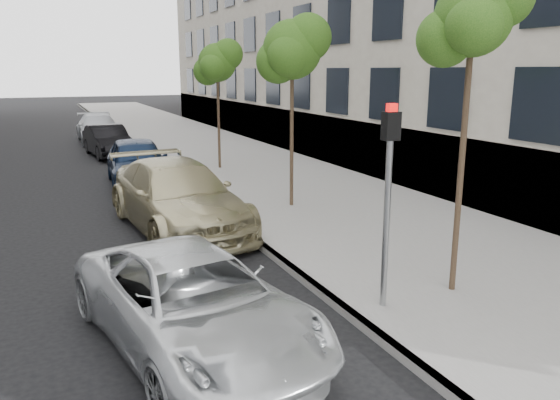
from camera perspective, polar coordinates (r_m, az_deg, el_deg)
ground at (r=7.15m, az=5.19°, el=-18.54°), size 160.00×160.00×0.00m
sidewalk at (r=30.40m, az=-9.78°, el=6.25°), size 6.40×72.00×0.14m
curb at (r=29.81m, az=-15.63°, el=5.81°), size 0.15×72.00×0.14m
tree_near at (r=9.24m, az=19.63°, el=17.41°), size 1.57×1.37×5.19m
tree_mid at (r=14.68m, az=1.37°, el=15.45°), size 1.84×1.64×5.07m
tree_far at (r=20.74m, az=-6.52°, el=14.07°), size 1.74×1.54×4.76m
signal_pole at (r=8.38m, az=11.25°, el=1.73°), size 0.25×0.19×3.17m
minivan at (r=7.72m, az=-9.03°, el=-10.53°), size 3.00×5.11×1.33m
suv at (r=13.33m, az=-10.63°, el=0.37°), size 2.80×5.83×1.64m
sedan_blue at (r=18.88m, az=-14.69°, el=3.90°), size 2.19×4.77×1.58m
sedan_black at (r=25.64m, az=-17.55°, el=5.91°), size 1.90×4.33×1.38m
sedan_rear at (r=30.84m, az=-18.43°, el=7.11°), size 2.09×5.11×1.48m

